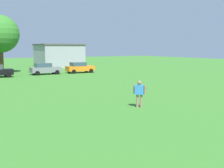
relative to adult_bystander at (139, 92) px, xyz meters
The scene contains 5 objects.
adult_bystander is the anchor object (origin of this frame).
parked_car_gray_3 25.50m from the adult_bystander, 86.69° to the left, with size 4.30×2.02×1.68m.
parked_car_orange_4 26.18m from the adult_bystander, 74.64° to the left, with size 4.30×2.02×1.68m.
tree_far_right 30.91m from the adult_bystander, 97.05° to the left, with size 5.65×5.65×8.80m.
house_left 41.35m from the adult_bystander, 77.47° to the left, with size 8.56×8.64×4.66m.
Camera 1 is at (-3.05, -0.02, 3.91)m, focal length 44.37 mm.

